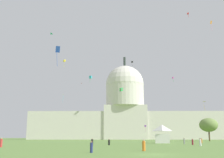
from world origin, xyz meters
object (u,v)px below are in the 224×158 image
(person_white_deep_crowd, at_px, (200,142))
(person_red_edge_east, at_px, (1,143))
(person_black_front_center, at_px, (92,142))
(person_orange_near_tent, at_px, (202,141))
(kite_cyan_mid, at_px, (91,77))
(kite_magenta_mid, at_px, (173,78))
(kite_violet_low, at_px, (145,126))
(kite_red_high, at_px, (188,14))
(event_tent, at_px, (162,134))
(person_orange_mid_center, at_px, (144,146))
(kite_yellow_high, at_px, (64,61))
(kite_blue_mid, at_px, (58,51))
(tree_east_near, at_px, (209,125))
(kite_white_low, at_px, (153,121))
(capitol_building, at_px, (125,112))
(kite_lime_mid, at_px, (63,96))
(kite_pink_mid, at_px, (80,84))
(person_grey_edge_west, at_px, (184,141))
(kite_turquoise_mid, at_px, (53,36))
(kite_black_high, at_px, (132,62))
(person_navy_front_right, at_px, (91,147))
(kite_gold_low, at_px, (204,103))
(kite_orange_high, at_px, (211,24))
(person_maroon_back_center, at_px, (193,142))
(person_black_front_left, at_px, (109,142))
(kite_green_low, at_px, (121,90))

(person_white_deep_crowd, xyz_separation_m, person_red_edge_east, (-40.46, -7.85, 0.03))
(person_black_front_center, height_order, person_orange_near_tent, person_black_front_center)
(kite_cyan_mid, distance_m, kite_magenta_mid, 49.24)
(kite_violet_low, bearing_deg, kite_red_high, 52.11)
(event_tent, relative_size, person_orange_mid_center, 3.55)
(person_white_deep_crowd, height_order, kite_yellow_high, kite_yellow_high)
(kite_blue_mid, height_order, kite_red_high, kite_red_high)
(tree_east_near, height_order, kite_white_low, kite_white_low)
(person_white_deep_crowd, xyz_separation_m, kite_yellow_high, (-42.05, 61.96, 35.84))
(capitol_building, distance_m, kite_lime_mid, 80.65)
(kite_magenta_mid, relative_size, kite_pink_mid, 1.39)
(person_red_edge_east, bearing_deg, event_tent, 39.48)
(person_black_front_center, distance_m, kite_red_high, 79.06)
(person_grey_edge_west, height_order, kite_yellow_high, kite_yellow_high)
(person_white_deep_crowd, bearing_deg, kite_turquoise_mid, 160.39)
(kite_violet_low, bearing_deg, kite_blue_mid, 27.36)
(event_tent, distance_m, kite_lime_mid, 62.91)
(capitol_building, relative_size, kite_black_high, 40.63)
(person_navy_front_right, height_order, kite_violet_low, kite_violet_low)
(kite_yellow_high, bearing_deg, person_red_edge_east, 147.61)
(person_orange_mid_center, relative_size, kite_magenta_mid, 0.67)
(kite_gold_low, height_order, kite_turquoise_mid, kite_turquoise_mid)
(event_tent, relative_size, kite_blue_mid, 1.18)
(person_orange_mid_center, relative_size, kite_yellow_high, 0.42)
(person_black_front_center, distance_m, kite_turquoise_mid, 42.80)
(tree_east_near, xyz_separation_m, kite_turquoise_mid, (-64.32, -45.43, 27.31))
(kite_orange_high, height_order, kite_lime_mid, kite_orange_high)
(kite_red_high, bearing_deg, kite_black_high, -158.44)
(person_maroon_back_center, xyz_separation_m, person_grey_edge_west, (-0.17, 7.67, 0.08))
(kite_blue_mid, bearing_deg, kite_turquoise_mid, -22.44)
(event_tent, xyz_separation_m, person_red_edge_east, (-36.47, -33.13, -1.99))
(event_tent, bearing_deg, capitol_building, 100.43)
(kite_pink_mid, relative_size, kite_red_high, 0.81)
(person_maroon_back_center, distance_m, kite_lime_mid, 79.66)
(kite_magenta_mid, height_order, kite_red_high, kite_red_high)
(person_black_front_left, relative_size, person_orange_near_tent, 0.99)
(kite_magenta_mid, height_order, kite_lime_mid, kite_magenta_mid)
(kite_blue_mid, xyz_separation_m, kite_white_low, (37.61, 118.53, -9.16))
(person_maroon_back_center, distance_m, kite_turquoise_mid, 54.58)
(kite_violet_low, bearing_deg, kite_gold_low, 57.94)
(person_navy_front_right, xyz_separation_m, kite_white_low, (27.62, 142.74, 11.25))
(person_white_deep_crowd, relative_size, kite_black_high, 0.50)
(kite_white_low, bearing_deg, kite_black_high, 63.63)
(person_orange_mid_center, bearing_deg, kite_green_low, 138.63)
(kite_pink_mid, bearing_deg, person_red_edge_east, -29.56)
(kite_black_high, xyz_separation_m, kite_magenta_mid, (16.93, -45.70, -20.71))
(person_black_front_center, xyz_separation_m, person_white_deep_crowd, (23.84, -2.84, 0.05))
(person_orange_near_tent, distance_m, kite_turquoise_mid, 58.62)
(tree_east_near, bearing_deg, kite_lime_mid, 179.18)
(person_orange_mid_center, distance_m, kite_green_low, 53.95)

